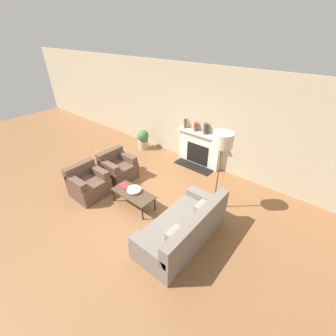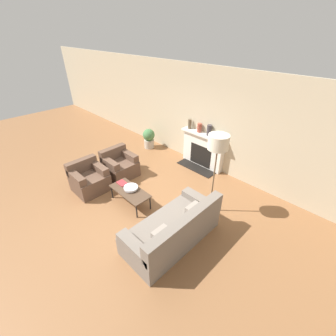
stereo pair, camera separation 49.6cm
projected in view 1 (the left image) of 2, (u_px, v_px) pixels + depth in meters
The scene contains 15 objects.
ground_plane at pixel (136, 203), 5.57m from camera, with size 18.00×18.00×0.00m, color brown.
wall_back at pixel (200, 118), 6.59m from camera, with size 18.00×0.06×2.90m.
fireplace at pixel (199, 149), 6.92m from camera, with size 1.51×0.59×1.06m.
couch at pixel (184, 229), 4.46m from camera, with size 0.95×1.99×0.86m.
armchair_near at pixel (88, 184), 5.72m from camera, with size 0.81×0.82×0.80m.
armchair_far at pixel (118, 168), 6.35m from camera, with size 0.81×0.82×0.80m.
coffee_table at pixel (133, 194), 5.31m from camera, with size 1.08×0.49×0.39m.
bowl at pixel (134, 190), 5.32m from camera, with size 0.34×0.34×0.07m.
book at pixel (124, 186), 5.51m from camera, with size 0.27×0.19×0.02m.
floor_lamp at pixel (222, 145), 4.55m from camera, with size 0.42×0.42×1.94m.
mantel_vase_left at pixel (185, 123), 6.87m from camera, with size 0.11×0.11×0.29m.
mantel_vase_center_left at pixel (196, 127), 6.68m from camera, with size 0.13×0.13×0.26m.
mantel_vase_center_right at pixel (206, 129), 6.48m from camera, with size 0.14×0.14×0.31m.
mantel_vase_right at pixel (218, 135), 6.29m from camera, with size 0.12×0.12×0.18m.
potted_plant at pixel (143, 139), 7.89m from camera, with size 0.42×0.42×0.70m.
Camera 1 is at (3.31, -2.77, 3.71)m, focal length 24.00 mm.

